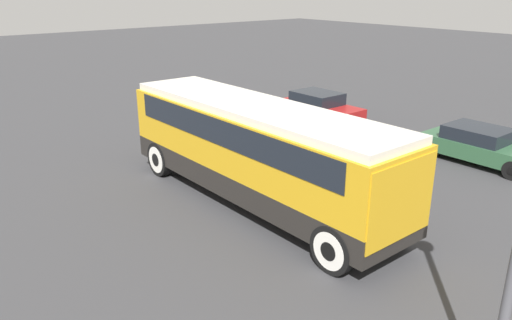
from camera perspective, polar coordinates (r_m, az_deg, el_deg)
The scene contains 4 objects.
ground_plane at distance 15.41m, azimuth 0.00°, elevation -4.90°, with size 120.00×120.00×0.00m, color #38383A.
tour_bus at distance 14.66m, azimuth 0.24°, elevation 1.70°, with size 10.21×2.55×3.11m.
parked_car_near at distance 24.27m, azimuth 7.17°, elevation 5.94°, with size 4.25×1.95×1.47m.
parked_car_mid at distance 20.44m, azimuth 24.19°, elevation 1.60°, with size 4.20×1.94×1.34m.
Camera 1 is at (10.83, -8.90, 6.39)m, focal length 35.00 mm.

